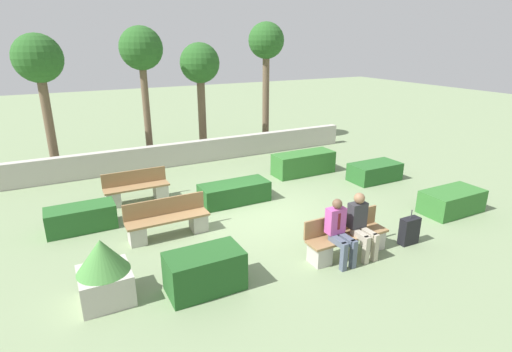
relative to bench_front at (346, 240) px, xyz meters
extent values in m
plane|color=gray|center=(-0.76, 2.60, -0.34)|extent=(60.00, 60.00, 0.00)
cube|color=#B7B2A8|center=(-0.76, 7.83, 0.07)|extent=(13.10, 0.30, 0.81)
cube|color=#937047|center=(0.00, -0.04, 0.10)|extent=(1.89, 0.44, 0.05)
cube|color=#937047|center=(0.00, 0.20, 0.33)|extent=(1.89, 0.04, 0.40)
cube|color=#B7B2A8|center=(-0.71, -0.04, -0.13)|extent=(0.36, 0.40, 0.42)
cube|color=#B7B2A8|center=(0.71, -0.04, -0.13)|extent=(0.36, 0.40, 0.42)
cube|color=#937047|center=(-3.30, 4.96, 0.10)|extent=(1.77, 0.44, 0.05)
cube|color=#937047|center=(-3.30, 5.20, 0.33)|extent=(1.77, 0.04, 0.40)
cube|color=#B7B2A8|center=(-3.96, 4.96, -0.13)|extent=(0.36, 0.40, 0.42)
cube|color=#B7B2A8|center=(-2.65, 4.96, -0.13)|extent=(0.36, 0.40, 0.42)
cube|color=#937047|center=(-3.10, 2.53, 0.10)|extent=(1.90, 0.44, 0.05)
cube|color=#937047|center=(-3.10, 2.77, 0.33)|extent=(1.90, 0.04, 0.40)
cube|color=#B7B2A8|center=(-3.83, 2.53, -0.13)|extent=(0.36, 0.40, 0.42)
cube|color=#B7B2A8|center=(-2.38, 2.53, -0.13)|extent=(0.36, 0.40, 0.42)
cube|color=#515B70|center=(-0.44, -0.25, 0.19)|extent=(0.14, 0.46, 0.13)
cube|color=#515B70|center=(-0.24, -0.25, 0.19)|extent=(0.14, 0.46, 0.13)
cube|color=#515B70|center=(-0.46, -0.48, -0.04)|extent=(0.11, 0.11, 0.60)
cube|color=#515B70|center=(-0.22, -0.48, -0.04)|extent=(0.11, 0.11, 0.60)
cube|color=#B74C9E|center=(-0.34, -0.01, 0.53)|extent=(0.38, 0.22, 0.54)
sphere|color=brown|center=(-0.34, -0.03, 0.90)|extent=(0.20, 0.20, 0.20)
cube|color=maroon|center=(-0.34, -0.13, 0.55)|extent=(0.06, 0.01, 0.35)
cube|color=#B2A893|center=(0.13, -0.25, 0.19)|extent=(0.14, 0.46, 0.13)
cube|color=#B2A893|center=(0.33, -0.25, 0.19)|extent=(0.14, 0.46, 0.13)
cube|color=#B2A893|center=(0.11, -0.48, -0.04)|extent=(0.11, 0.11, 0.60)
cube|color=#B2A893|center=(0.35, -0.48, -0.04)|extent=(0.11, 0.11, 0.60)
cube|color=#333338|center=(0.23, -0.01, 0.53)|extent=(0.38, 0.22, 0.54)
sphere|color=#936B4C|center=(0.23, -0.03, 0.91)|extent=(0.23, 0.23, 0.23)
cube|color=#286028|center=(3.89, 3.28, -0.05)|extent=(1.63, 0.88, 0.57)
cube|color=#33702D|center=(3.90, 0.44, -0.04)|extent=(1.66, 0.86, 0.60)
cube|color=#235623|center=(-3.09, 0.20, 0.04)|extent=(1.37, 0.76, 0.75)
cube|color=#33702D|center=(2.23, 4.91, 0.03)|extent=(2.11, 0.79, 0.73)
cube|color=#286028|center=(-4.86, 3.85, -0.04)|extent=(1.56, 0.70, 0.59)
cube|color=#235623|center=(-0.90, 3.71, -0.06)|extent=(1.94, 0.80, 0.56)
cube|color=#B7B2A8|center=(-4.74, 0.69, -0.05)|extent=(0.86, 0.86, 0.58)
cone|color=#47843D|center=(-4.74, 0.69, 0.54)|extent=(0.89, 0.89, 0.60)
cube|color=black|center=(1.55, -0.28, -0.03)|extent=(0.45, 0.21, 0.62)
cylinder|color=#333338|center=(1.55, -0.28, 0.38)|extent=(0.02, 0.02, 0.20)
cylinder|color=brown|center=(-5.21, 8.83, 1.34)|extent=(0.29, 0.29, 3.36)
sphere|color=#285B23|center=(-5.21, 8.83, 3.44)|extent=(1.52, 1.52, 1.52)
cylinder|color=brown|center=(-1.97, 9.03, 1.48)|extent=(0.25, 0.25, 3.63)
sphere|color=#285B23|center=(-1.97, 9.03, 3.71)|extent=(1.51, 1.51, 1.51)
cylinder|color=brown|center=(0.26, 9.27, 1.19)|extent=(0.31, 0.31, 3.06)
sphere|color=#285B23|center=(0.26, 9.27, 3.14)|extent=(1.52, 1.52, 1.52)
cylinder|color=brown|center=(3.40, 9.70, 1.60)|extent=(0.29, 0.29, 3.87)
sphere|color=#285B23|center=(3.40, 9.70, 3.95)|extent=(1.51, 1.51, 1.51)
camera|label=1|loc=(-5.17, -5.78, 4.01)|focal=28.00mm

